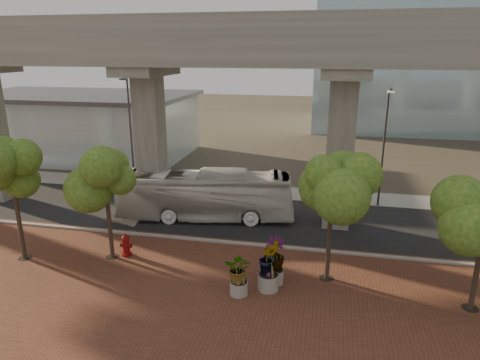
# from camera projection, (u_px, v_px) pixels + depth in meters

# --- Properties ---
(ground) EXTENTS (160.00, 160.00, 0.00)m
(ground) POSITION_uv_depth(u_px,v_px,m) (234.00, 230.00, 26.09)
(ground) COLOR #3D372D
(ground) RESTS_ON ground
(brick_plaza) EXTENTS (70.00, 13.00, 0.06)m
(brick_plaza) POSITION_uv_depth(u_px,v_px,m) (194.00, 302.00, 18.60)
(brick_plaza) COLOR brown
(brick_plaza) RESTS_ON ground
(asphalt_road) EXTENTS (90.00, 8.00, 0.04)m
(asphalt_road) POSITION_uv_depth(u_px,v_px,m) (241.00, 217.00, 27.96)
(asphalt_road) COLOR black
(asphalt_road) RESTS_ON ground
(curb_strip) EXTENTS (70.00, 0.25, 0.16)m
(curb_strip) POSITION_uv_depth(u_px,v_px,m) (227.00, 242.00, 24.20)
(curb_strip) COLOR #98958E
(curb_strip) RESTS_ON ground
(far_sidewalk) EXTENTS (90.00, 3.00, 0.06)m
(far_sidewalk) POSITION_uv_depth(u_px,v_px,m) (256.00, 191.00, 33.10)
(far_sidewalk) COLOR #98958E
(far_sidewalk) RESTS_ON ground
(transit_viaduct) EXTENTS (72.00, 5.60, 12.40)m
(transit_viaduct) POSITION_uv_depth(u_px,v_px,m) (241.00, 106.00, 25.83)
(transit_viaduct) COLOR #9B998D
(transit_viaduct) RESTS_ON ground
(station_pavilion) EXTENTS (23.00, 13.00, 6.30)m
(station_pavilion) POSITION_uv_depth(u_px,v_px,m) (79.00, 124.00, 44.07)
(station_pavilion) COLOR silver
(station_pavilion) RESTS_ON ground
(transit_bus) EXTENTS (11.52, 4.27, 3.14)m
(transit_bus) POSITION_uv_depth(u_px,v_px,m) (206.00, 196.00, 27.41)
(transit_bus) COLOR silver
(transit_bus) RESTS_ON ground
(fire_hydrant) EXTENTS (0.60, 0.54, 1.21)m
(fire_hydrant) POSITION_uv_depth(u_px,v_px,m) (126.00, 245.00, 22.60)
(fire_hydrant) COLOR maroon
(fire_hydrant) RESTS_ON ground
(planter_front) EXTENTS (1.80, 1.80, 1.98)m
(planter_front) POSITION_uv_depth(u_px,v_px,m) (239.00, 270.00, 18.79)
(planter_front) COLOR #A49F94
(planter_front) RESTS_ON ground
(planter_right) EXTENTS (2.13, 2.13, 2.28)m
(planter_right) POSITION_uv_depth(u_px,v_px,m) (275.00, 256.00, 19.67)
(planter_right) COLOR #A7A297
(planter_right) RESTS_ON ground
(planter_left) EXTENTS (2.15, 2.15, 2.36)m
(planter_left) POSITION_uv_depth(u_px,v_px,m) (269.00, 261.00, 19.12)
(planter_left) COLOR #A3A093
(planter_left) RESTS_ON ground
(street_tree_far_west) EXTENTS (3.88, 3.88, 6.37)m
(street_tree_far_west) POSITION_uv_depth(u_px,v_px,m) (11.00, 174.00, 21.10)
(street_tree_far_west) COLOR #3F3024
(street_tree_far_west) RESTS_ON ground
(street_tree_near_west) EXTENTS (3.61, 3.61, 6.03)m
(street_tree_near_west) POSITION_uv_depth(u_px,v_px,m) (105.00, 178.00, 21.30)
(street_tree_near_west) COLOR #3F3024
(street_tree_near_west) RESTS_ON ground
(street_tree_near_east) EXTENTS (3.79, 3.79, 6.42)m
(street_tree_near_east) POSITION_uv_depth(u_px,v_px,m) (333.00, 185.00, 19.09)
(street_tree_near_east) COLOR #3F3024
(street_tree_near_east) RESTS_ON ground
(streetlamp_west) EXTENTS (0.42, 1.24, 8.56)m
(streetlamp_west) POSITION_uv_depth(u_px,v_px,m) (130.00, 127.00, 31.80)
(streetlamp_west) COLOR #323338
(streetlamp_west) RESTS_ON ground
(streetlamp_east) EXTENTS (0.40, 1.18, 8.14)m
(streetlamp_east) POSITION_uv_depth(u_px,v_px,m) (384.00, 140.00, 28.60)
(streetlamp_east) COLOR #2A2A2F
(streetlamp_east) RESTS_ON ground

